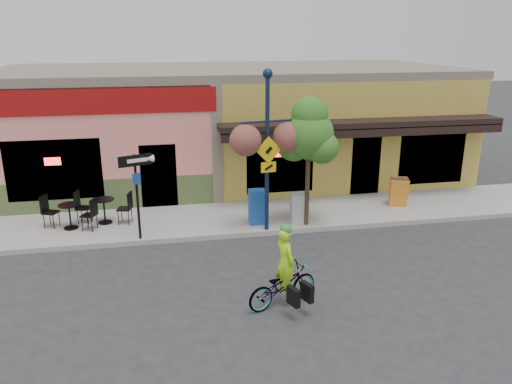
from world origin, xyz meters
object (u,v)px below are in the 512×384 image
(bicycle, at_px, (282,285))
(street_tree, at_px, (308,162))
(newspaper_box_blue, at_px, (257,207))
(newspaper_box_grey, at_px, (298,208))
(building, at_px, (229,122))
(one_way_sign, at_px, (137,198))
(lamp_post, at_px, (267,153))
(cyclist_rider, at_px, (285,272))

(bicycle, relative_size, street_tree, 0.44)
(newspaper_box_blue, relative_size, newspaper_box_grey, 1.15)
(bicycle, bearing_deg, street_tree, -44.58)
(building, distance_m, newspaper_box_blue, 6.49)
(newspaper_box_blue, bearing_deg, street_tree, -14.36)
(street_tree, bearing_deg, bicycle, -113.17)
(one_way_sign, distance_m, newspaper_box_grey, 4.87)
(newspaper_box_grey, bearing_deg, newspaper_box_blue, 173.31)
(newspaper_box_blue, bearing_deg, bicycle, -93.51)
(building, bearing_deg, bicycle, -92.10)
(newspaper_box_grey, bearing_deg, lamp_post, -159.24)
(bicycle, xyz_separation_m, lamp_post, (0.53, 4.08, 2.06))
(building, height_order, newspaper_box_blue, building)
(building, xyz_separation_m, lamp_post, (0.12, -6.85, 0.27))
(cyclist_rider, distance_m, newspaper_box_blue, 4.65)
(newspaper_box_grey, bearing_deg, cyclist_rider, -107.46)
(bicycle, xyz_separation_m, newspaper_box_grey, (1.59, 4.45, 0.16))
(newspaper_box_grey, bearing_deg, one_way_sign, -173.99)
(newspaper_box_blue, bearing_deg, lamp_post, -70.59)
(lamp_post, relative_size, newspaper_box_grey, 5.07)
(one_way_sign, bearing_deg, newspaper_box_blue, -11.10)
(newspaper_box_blue, distance_m, newspaper_box_grey, 1.27)
(building, xyz_separation_m, newspaper_box_grey, (1.19, -6.48, -1.63))
(building, distance_m, newspaper_box_grey, 6.79)
(bicycle, height_order, cyclist_rider, cyclist_rider)
(building, height_order, one_way_sign, building)
(cyclist_rider, bearing_deg, building, -23.25)
(one_way_sign, distance_m, street_tree, 5.08)
(building, bearing_deg, one_way_sign, -117.75)
(building, relative_size, newspaper_box_grey, 19.42)
(building, xyz_separation_m, street_tree, (1.41, -6.69, -0.11))
(lamp_post, distance_m, newspaper_box_blue, 1.92)
(building, bearing_deg, newspaper_box_blue, -90.57)
(bicycle, height_order, newspaper_box_blue, newspaper_box_blue)
(cyclist_rider, bearing_deg, newspaper_box_grey, -40.48)
(street_tree, bearing_deg, newspaper_box_blue, 164.97)
(lamp_post, bearing_deg, bicycle, -105.94)
(newspaper_box_blue, bearing_deg, building, 90.09)
(cyclist_rider, xyz_separation_m, lamp_post, (0.48, 4.08, 1.74))
(cyclist_rider, xyz_separation_m, newspaper_box_blue, (0.29, 4.64, -0.09))
(bicycle, distance_m, lamp_post, 4.61)
(bicycle, distance_m, newspaper_box_blue, 4.65)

